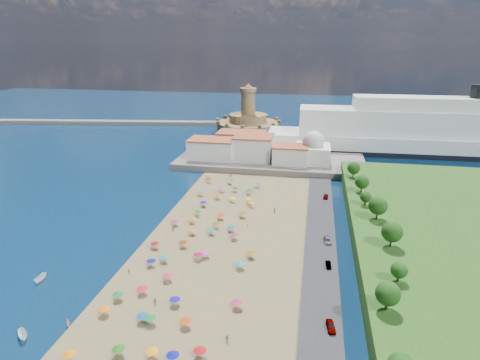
# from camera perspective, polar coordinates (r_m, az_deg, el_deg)

# --- Properties ---
(ground) EXTENTS (700.00, 700.00, 0.00)m
(ground) POSITION_cam_1_polar(r_m,az_deg,el_deg) (131.02, -3.77, -6.74)
(ground) COLOR #071938
(ground) RESTS_ON ground
(terrace) EXTENTS (90.00, 36.00, 3.00)m
(terrace) POSITION_cam_1_polar(r_m,az_deg,el_deg) (196.14, 4.32, 2.62)
(terrace) COLOR #59544C
(terrace) RESTS_ON ground
(jetty) EXTENTS (18.00, 70.00, 2.40)m
(jetty) POSITION_cam_1_polar(r_m,az_deg,el_deg) (232.79, -0.09, 5.24)
(jetty) COLOR #59544C
(jetty) RESTS_ON ground
(breakwater) EXTENTS (199.03, 34.77, 2.60)m
(breakwater) POSITION_cam_1_polar(r_m,az_deg,el_deg) (306.68, -16.91, 7.83)
(breakwater) COLOR #59544C
(breakwater) RESTS_ON ground
(waterfront_buildings) EXTENTS (57.00, 29.00, 11.00)m
(waterfront_buildings) POSITION_cam_1_polar(r_m,az_deg,el_deg) (196.82, 0.60, 4.66)
(waterfront_buildings) COLOR silver
(waterfront_buildings) RESTS_ON terrace
(domed_building) EXTENTS (16.00, 16.00, 15.00)m
(domed_building) POSITION_cam_1_polar(r_m,az_deg,el_deg) (191.17, 10.29, 4.25)
(domed_building) COLOR silver
(domed_building) RESTS_ON terrace
(fortress) EXTENTS (40.00, 40.00, 32.40)m
(fortress) POSITION_cam_1_polar(r_m,az_deg,el_deg) (260.44, 1.15, 7.97)
(fortress) COLOR #957C4A
(fortress) RESTS_ON ground
(cruise_ship) EXTENTS (168.33, 28.85, 36.69)m
(cruise_ship) POSITION_cam_1_polar(r_m,az_deg,el_deg) (234.52, 25.06, 5.97)
(cruise_ship) COLOR black
(cruise_ship) RESTS_ON ground
(beach_parasols) EXTENTS (32.16, 116.18, 2.20)m
(beach_parasols) POSITION_cam_1_polar(r_m,az_deg,el_deg) (120.82, -5.69, -8.01)
(beach_parasols) COLOR gray
(beach_parasols) RESTS_ON beach
(beachgoers) EXTENTS (37.23, 94.89, 1.86)m
(beachgoers) POSITION_cam_1_polar(r_m,az_deg,el_deg) (128.74, -4.51, -6.70)
(beachgoers) COLOR tan
(beachgoers) RESTS_ON beach
(moored_boats) EXTENTS (12.66, 23.11, 1.61)m
(moored_boats) POSITION_cam_1_polar(r_m,az_deg,el_deg) (106.04, -27.39, -15.35)
(moored_boats) COLOR white
(moored_boats) RESTS_ON ground
(parked_cars) EXTENTS (2.58, 78.79, 1.43)m
(parked_cars) POSITION_cam_1_polar(r_m,az_deg,el_deg) (120.56, 12.35, -8.86)
(parked_cars) COLOR gray
(parked_cars) RESTS_ON promenade
(hillside_trees) EXTENTS (10.98, 108.04, 7.23)m
(hillside_trees) POSITION_cam_1_polar(r_m,az_deg,el_deg) (120.19, 18.68, -5.07)
(hillside_trees) COLOR #382314
(hillside_trees) RESTS_ON hillside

